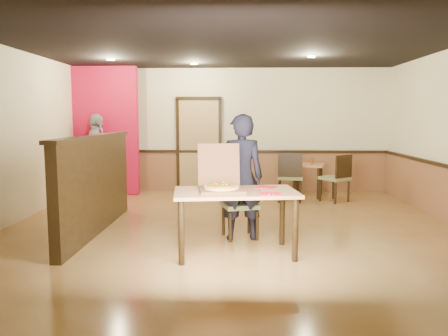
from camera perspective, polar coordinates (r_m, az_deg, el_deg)
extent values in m
plane|color=#B08244|center=(6.72, 0.94, -8.01)|extent=(7.00, 7.00, 0.00)
plane|color=black|center=(6.59, 0.99, 16.25)|extent=(7.00, 7.00, 0.00)
plane|color=#F0EABC|center=(10.00, 1.31, 4.94)|extent=(7.00, 0.00, 7.00)
plane|color=#F0EABC|center=(7.44, -27.15, 3.60)|extent=(0.00, 7.00, 7.00)
cube|color=brown|center=(10.05, 1.30, -0.48)|extent=(7.00, 0.04, 0.90)
cube|color=black|center=(9.98, 1.30, 2.18)|extent=(7.00, 0.06, 0.06)
cube|color=tan|center=(10.02, -3.28, 2.93)|extent=(0.90, 0.06, 2.10)
cube|color=black|center=(6.72, -16.41, -2.19)|extent=(0.14, 3.00, 1.40)
cube|color=black|center=(6.65, -16.61, 3.95)|extent=(0.20, 3.10, 0.05)
cube|color=#BC0D32|center=(9.97, -15.69, 4.69)|extent=(1.60, 0.20, 2.78)
cylinder|color=#FFDDB2|center=(8.71, -14.56, 13.57)|extent=(0.14, 0.14, 0.02)
cylinder|color=#FFDDB2|center=(9.11, -3.92, 13.45)|extent=(0.14, 0.14, 0.02)
cylinder|color=#FFDDB2|center=(8.17, 11.35, 14.12)|extent=(0.14, 0.14, 0.02)
cube|color=tan|center=(5.38, 1.53, -3.19)|extent=(1.59, 1.03, 0.04)
cylinder|color=black|center=(5.10, -5.60, -8.41)|extent=(0.07, 0.07, 0.76)
cylinder|color=black|center=(5.77, -5.55, -6.61)|extent=(0.07, 0.07, 0.76)
cylinder|color=black|center=(5.25, 9.30, -8.01)|extent=(0.07, 0.07, 0.76)
cylinder|color=black|center=(5.91, 7.62, -6.32)|extent=(0.07, 0.07, 0.76)
cube|color=olive|center=(6.19, 2.11, -4.86)|extent=(0.58, 0.58, 0.06)
cube|color=black|center=(6.34, 1.58, -2.23)|extent=(0.44, 0.16, 0.45)
cylinder|color=black|center=(6.01, 0.82, -7.78)|extent=(0.04, 0.04, 0.41)
cylinder|color=black|center=(6.38, -0.07, -6.94)|extent=(0.04, 0.04, 0.41)
cylinder|color=black|center=(6.12, 4.36, -7.54)|extent=(0.04, 0.04, 0.41)
cylinder|color=black|center=(6.48, 3.28, -6.73)|extent=(0.04, 0.04, 0.41)
cube|color=olive|center=(8.93, 8.61, -1.18)|extent=(0.55, 0.55, 0.06)
cube|color=black|center=(8.67, 8.64, 0.37)|extent=(0.47, 0.10, 0.47)
cylinder|color=black|center=(9.18, 9.86, -2.76)|extent=(0.05, 0.05, 0.43)
cylinder|color=black|center=(8.77, 9.91, -3.19)|extent=(0.05, 0.05, 0.43)
cylinder|color=black|center=(9.18, 7.31, -2.71)|extent=(0.05, 0.05, 0.43)
cylinder|color=black|center=(8.77, 7.24, -3.14)|extent=(0.05, 0.05, 0.43)
cube|color=olive|center=(9.08, 14.26, -1.29)|extent=(0.67, 0.67, 0.06)
cube|color=black|center=(8.91, 15.37, 0.20)|extent=(0.39, 0.31, 0.46)
cylinder|color=black|center=(9.40, 14.07, -2.69)|extent=(0.05, 0.05, 0.41)
cylinder|color=black|center=(9.15, 15.95, -2.99)|extent=(0.05, 0.05, 0.41)
cylinder|color=black|center=(9.10, 12.46, -2.94)|extent=(0.05, 0.05, 0.41)
cylinder|color=black|center=(8.85, 14.36, -3.27)|extent=(0.05, 0.05, 0.41)
cube|color=tan|center=(9.51, 10.94, 0.39)|extent=(0.81, 0.81, 0.04)
cylinder|color=black|center=(9.34, 9.21, -1.85)|extent=(0.07, 0.07, 0.66)
cylinder|color=black|center=(9.83, 9.63, -1.44)|extent=(0.07, 0.07, 0.66)
cylinder|color=black|center=(9.29, 12.24, -1.97)|extent=(0.07, 0.07, 0.66)
cylinder|color=black|center=(9.77, 12.50, -1.55)|extent=(0.07, 0.07, 0.66)
imported|color=black|center=(6.04, 2.22, -1.24)|extent=(0.68, 0.49, 1.75)
imported|color=#9D9BA3|center=(9.73, -16.24, 1.60)|extent=(0.74, 1.12, 1.77)
cube|color=brown|center=(5.31, -0.34, -2.89)|extent=(0.60, 0.60, 0.04)
cube|color=brown|center=(5.58, -0.68, 0.49)|extent=(0.54, 0.18, 0.53)
cylinder|color=#F5C859|center=(5.30, -0.34, -2.53)|extent=(0.52, 0.52, 0.03)
cube|color=red|center=(5.17, 6.09, -3.39)|extent=(0.25, 0.25, 0.01)
cylinder|color=silver|center=(5.16, 5.75, -3.33)|extent=(0.02, 0.20, 0.01)
cube|color=silver|center=(5.17, 6.42, -3.35)|extent=(0.03, 0.22, 0.00)
cube|color=red|center=(5.66, 5.50, -2.50)|extent=(0.30, 0.30, 0.01)
cylinder|color=silver|center=(5.65, 5.20, -2.44)|extent=(0.08, 0.19, 0.01)
cube|color=silver|center=(5.66, 5.81, -2.46)|extent=(0.10, 0.20, 0.00)
cylinder|color=brown|center=(9.46, 11.41, 0.89)|extent=(0.06, 0.06, 0.14)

